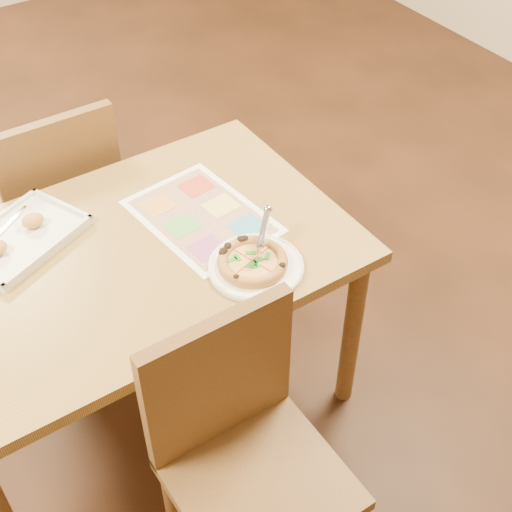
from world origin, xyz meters
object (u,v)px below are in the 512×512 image
dining_table (131,274)px  chair_far (58,189)px  pizza (252,262)px  menu (202,216)px  appetizer_tray (20,238)px  pizza_cutter (263,233)px  plate (256,267)px  chair_near (239,431)px

dining_table → chair_far: chair_far is taller
pizza → menu: pizza is taller
chair_far → pizza: bearing=107.5°
chair_far → appetizer_tray: (-0.24, -0.39, 0.17)m
pizza_cutter → pizza: bearing=163.5°
plate → pizza: 0.02m
pizza_cutter → dining_table: bearing=100.3°
chair_far → pizza_cutter: 0.92m
dining_table → chair_near: (0.00, -0.60, -0.07)m
plate → pizza_cutter: (0.05, 0.04, 0.08)m
plate → pizza_cutter: bearing=38.1°
chair_near → chair_far: same height
dining_table → menu: 0.28m
pizza → menu: size_ratio=0.45×
appetizer_tray → pizza_cutter: bearing=-37.9°
dining_table → menu: size_ratio=2.89×
dining_table → appetizer_tray: bearing=138.0°
plate → pizza_cutter: pizza_cutter is taller
menu → pizza: bearing=-88.8°
chair_near → plate: (0.28, 0.34, 0.16)m
pizza → appetizer_tray: appetizer_tray is taller
pizza_cutter → plate: bearing=172.9°
dining_table → menu: menu is taller
appetizer_tray → dining_table: bearing=-42.0°
chair_near → menu: 0.70m
pizza → appetizer_tray: 0.70m
plate → dining_table: bearing=136.7°
plate → pizza: bearing=132.7°
dining_table → chair_far: bearing=90.0°
dining_table → pizza: bearing=-43.2°
dining_table → chair_far: 0.61m
dining_table → plate: (0.28, -0.26, 0.09)m
dining_table → menu: (0.27, 0.02, 0.09)m
dining_table → chair_near: 0.61m
chair_near → appetizer_tray: 0.87m
chair_near → plate: bearing=50.7°
chair_near → pizza: size_ratio=2.32×
pizza_cutter → menu: pizza_cutter is taller
plate → pizza: (-0.01, 0.01, 0.02)m
chair_far → pizza: (0.27, -0.86, 0.18)m
chair_far → appetizer_tray: bearing=58.0°
chair_far → pizza_cutter: (0.33, -0.83, 0.24)m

